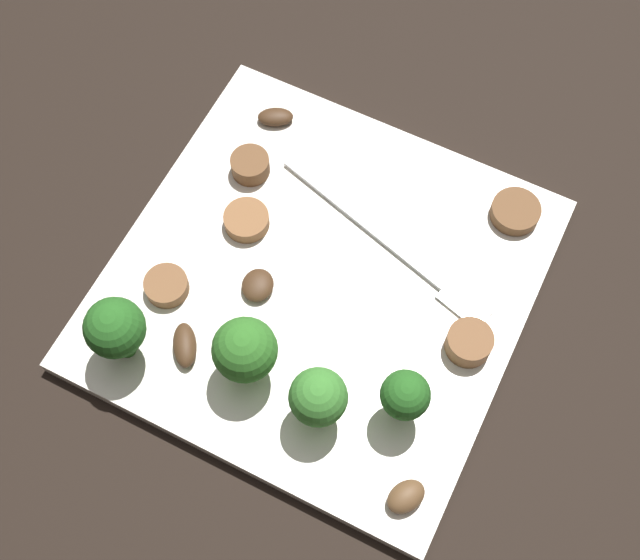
{
  "coord_description": "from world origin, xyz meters",
  "views": [
    {
      "loc": [
        0.11,
        -0.21,
        0.53
      ],
      "look_at": [
        0.0,
        0.0,
        0.01
      ],
      "focal_mm": 47.83,
      "sensor_mm": 36.0,
      "label": 1
    }
  ],
  "objects_px": {
    "mushroom_3": "(406,497)",
    "mushroom_0": "(275,117)",
    "fork": "(397,250)",
    "plate": "(320,284)",
    "sausage_slice_3": "(167,286)",
    "broccoli_floret_0": "(405,396)",
    "broccoli_floret_2": "(245,350)",
    "sausage_slice_4": "(469,342)",
    "mushroom_1": "(185,345)",
    "mushroom_2": "(258,285)",
    "sausage_slice_1": "(515,212)",
    "sausage_slice_2": "(250,165)",
    "sausage_slice_0": "(247,220)",
    "broccoli_floret_1": "(318,398)",
    "broccoli_floret_3": "(115,329)"
  },
  "relations": [
    {
      "from": "broccoli_floret_3",
      "to": "sausage_slice_4",
      "type": "distance_m",
      "value": 0.22
    },
    {
      "from": "sausage_slice_2",
      "to": "mushroom_3",
      "type": "height_order",
      "value": "sausage_slice_2"
    },
    {
      "from": "broccoli_floret_0",
      "to": "mushroom_1",
      "type": "relative_size",
      "value": 1.64
    },
    {
      "from": "plate",
      "to": "broccoli_floret_2",
      "type": "distance_m",
      "value": 0.09
    },
    {
      "from": "plate",
      "to": "mushroom_2",
      "type": "distance_m",
      "value": 0.04
    },
    {
      "from": "fork",
      "to": "broccoli_floret_2",
      "type": "bearing_deg",
      "value": -96.42
    },
    {
      "from": "sausage_slice_0",
      "to": "sausage_slice_4",
      "type": "bearing_deg",
      "value": -5.19
    },
    {
      "from": "mushroom_0",
      "to": "mushroom_1",
      "type": "relative_size",
      "value": 0.84
    },
    {
      "from": "sausage_slice_4",
      "to": "mushroom_3",
      "type": "bearing_deg",
      "value": -88.05
    },
    {
      "from": "mushroom_2",
      "to": "broccoli_floret_2",
      "type": "bearing_deg",
      "value": -67.34
    },
    {
      "from": "mushroom_0",
      "to": "broccoli_floret_2",
      "type": "bearing_deg",
      "value": -67.24
    },
    {
      "from": "sausage_slice_3",
      "to": "broccoli_floret_0",
      "type": "bearing_deg",
      "value": -2.38
    },
    {
      "from": "fork",
      "to": "mushroom_3",
      "type": "distance_m",
      "value": 0.17
    },
    {
      "from": "sausage_slice_4",
      "to": "sausage_slice_0",
      "type": "bearing_deg",
      "value": 174.81
    },
    {
      "from": "broccoli_floret_3",
      "to": "sausage_slice_4",
      "type": "xyz_separation_m",
      "value": [
        0.2,
        0.1,
        -0.03
      ]
    },
    {
      "from": "fork",
      "to": "mushroom_1",
      "type": "xyz_separation_m",
      "value": [
        -0.09,
        -0.13,
        0.0
      ]
    },
    {
      "from": "broccoli_floret_2",
      "to": "mushroom_3",
      "type": "xyz_separation_m",
      "value": [
        0.12,
        -0.03,
        -0.03
      ]
    },
    {
      "from": "fork",
      "to": "sausage_slice_2",
      "type": "bearing_deg",
      "value": -169.5
    },
    {
      "from": "sausage_slice_1",
      "to": "sausage_slice_2",
      "type": "height_order",
      "value": "sausage_slice_2"
    },
    {
      "from": "sausage_slice_3",
      "to": "mushroom_0",
      "type": "distance_m",
      "value": 0.15
    },
    {
      "from": "broccoli_floret_0",
      "to": "sausage_slice_1",
      "type": "xyz_separation_m",
      "value": [
        0.01,
        0.16,
        -0.03
      ]
    },
    {
      "from": "mushroom_3",
      "to": "mushroom_0",
      "type": "bearing_deg",
      "value": 133.57
    },
    {
      "from": "broccoli_floret_0",
      "to": "broccoli_floret_2",
      "type": "xyz_separation_m",
      "value": [
        -0.1,
        -0.02,
        0.0
      ]
    },
    {
      "from": "broccoli_floret_3",
      "to": "mushroom_2",
      "type": "distance_m",
      "value": 0.1
    },
    {
      "from": "sausage_slice_3",
      "to": "mushroom_0",
      "type": "relative_size",
      "value": 1.12
    },
    {
      "from": "plate",
      "to": "mushroom_0",
      "type": "xyz_separation_m",
      "value": [
        -0.09,
        0.1,
        0.01
      ]
    },
    {
      "from": "plate",
      "to": "broccoli_floret_0",
      "type": "relative_size",
      "value": 5.32
    },
    {
      "from": "broccoli_floret_3",
      "to": "mushroom_2",
      "type": "bearing_deg",
      "value": 54.39
    },
    {
      "from": "plate",
      "to": "broccoli_floret_1",
      "type": "relative_size",
      "value": 5.11
    },
    {
      "from": "broccoli_floret_1",
      "to": "sausage_slice_1",
      "type": "distance_m",
      "value": 0.2
    },
    {
      "from": "plate",
      "to": "mushroom_2",
      "type": "relative_size",
      "value": 11.1
    },
    {
      "from": "broccoli_floret_1",
      "to": "mushroom_2",
      "type": "distance_m",
      "value": 0.1
    },
    {
      "from": "mushroom_1",
      "to": "mushroom_2",
      "type": "xyz_separation_m",
      "value": [
        0.02,
        0.06,
        -0.0
      ]
    },
    {
      "from": "broccoli_floret_3",
      "to": "sausage_slice_0",
      "type": "distance_m",
      "value": 0.12
    },
    {
      "from": "broccoli_floret_2",
      "to": "mushroom_1",
      "type": "distance_m",
      "value": 0.05
    },
    {
      "from": "broccoli_floret_3",
      "to": "sausage_slice_0",
      "type": "relative_size",
      "value": 1.85
    },
    {
      "from": "broccoli_floret_1",
      "to": "mushroom_3",
      "type": "relative_size",
      "value": 2.1
    },
    {
      "from": "broccoli_floret_1",
      "to": "sausage_slice_4",
      "type": "xyz_separation_m",
      "value": [
        0.07,
        0.08,
        -0.03
      ]
    },
    {
      "from": "mushroom_0",
      "to": "mushroom_2",
      "type": "height_order",
      "value": "same"
    },
    {
      "from": "mushroom_0",
      "to": "mushroom_1",
      "type": "xyz_separation_m",
      "value": [
        0.03,
        -0.18,
        0.0
      ]
    },
    {
      "from": "sausage_slice_1",
      "to": "mushroom_2",
      "type": "distance_m",
      "value": 0.19
    },
    {
      "from": "broccoli_floret_3",
      "to": "mushroom_3",
      "type": "height_order",
      "value": "broccoli_floret_3"
    },
    {
      "from": "sausage_slice_4",
      "to": "mushroom_1",
      "type": "bearing_deg",
      "value": -153.1
    },
    {
      "from": "broccoli_floret_2",
      "to": "sausage_slice_0",
      "type": "height_order",
      "value": "broccoli_floret_2"
    },
    {
      "from": "broccoli_floret_0",
      "to": "sausage_slice_3",
      "type": "bearing_deg",
      "value": 177.62
    },
    {
      "from": "broccoli_floret_0",
      "to": "mushroom_3",
      "type": "height_order",
      "value": "broccoli_floret_0"
    },
    {
      "from": "mushroom_2",
      "to": "mushroom_1",
      "type": "bearing_deg",
      "value": -110.23
    },
    {
      "from": "sausage_slice_0",
      "to": "sausage_slice_2",
      "type": "xyz_separation_m",
      "value": [
        -0.02,
        0.04,
        0.0
      ]
    },
    {
      "from": "broccoli_floret_1",
      "to": "sausage_slice_2",
      "type": "bearing_deg",
      "value": 131.75
    },
    {
      "from": "sausage_slice_4",
      "to": "mushroom_2",
      "type": "relative_size",
      "value": 1.23
    }
  ]
}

